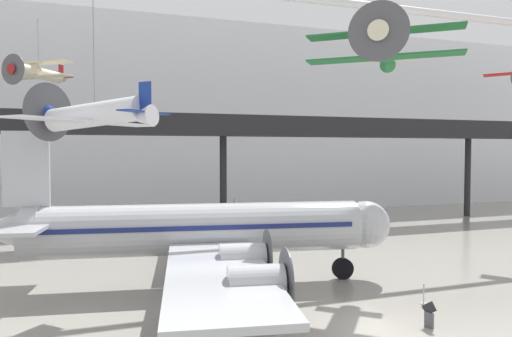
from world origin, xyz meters
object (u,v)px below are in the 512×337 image
suspended_plane_green_biplane (383,50)px  info_sign_pedestal (429,318)px  stanchion_barrier (424,298)px  suspended_plane_cream_biplane (38,73)px  airliner_silver_main (196,230)px  suspended_plane_white_twin (95,115)px

suspended_plane_green_biplane → info_sign_pedestal: (-2.33, -7.24, -13.55)m
stanchion_barrier → suspended_plane_cream_biplane: bearing=133.4°
suspended_plane_green_biplane → info_sign_pedestal: suspended_plane_green_biplane is taller
suspended_plane_cream_biplane → suspended_plane_green_biplane: size_ratio=0.72×
airliner_silver_main → info_sign_pedestal: 13.21m
suspended_plane_white_twin → info_sign_pedestal: 18.19m
suspended_plane_white_twin → stanchion_barrier: (15.98, -4.16, -9.32)m
airliner_silver_main → info_sign_pedestal: airliner_silver_main is taller
suspended_plane_green_biplane → stanchion_barrier: (-0.48, -4.56, -13.68)m
airliner_silver_main → suspended_plane_green_biplane: size_ratio=3.46×
suspended_plane_green_biplane → info_sign_pedestal: 15.53m
suspended_plane_cream_biplane → suspended_plane_white_twin: bearing=54.1°
suspended_plane_cream_biplane → info_sign_pedestal: (18.73, -24.45, -13.80)m
stanchion_barrier → info_sign_pedestal: size_ratio=0.87×
suspended_plane_cream_biplane → suspended_plane_green_biplane: bearing=90.2°
airliner_silver_main → suspended_plane_white_twin: (-5.42, -2.67, 6.36)m
airliner_silver_main → stanchion_barrier: (10.56, -6.84, -2.97)m
suspended_plane_white_twin → suspended_plane_green_biplane: (16.46, 0.40, 4.36)m
airliner_silver_main → suspended_plane_green_biplane: 15.55m
airliner_silver_main → info_sign_pedestal: bearing=-38.2°
suspended_plane_cream_biplane → info_sign_pedestal: bearing=76.9°
airliner_silver_main → stanchion_barrier: size_ratio=25.67×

